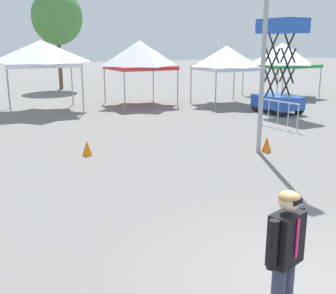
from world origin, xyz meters
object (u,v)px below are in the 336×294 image
at_px(scissor_lift, 278,86).
at_px(crowd_barrier_near_person, 278,109).
at_px(tree_behind_tents_left, 57,17).
at_px(traffic_cone_near_barrier, 267,144).
at_px(canopy_tent_behind_left, 140,55).
at_px(canopy_tent_behind_center, 282,55).
at_px(person_foreground, 285,254).
at_px(canopy_tent_far_left, 226,58).
at_px(canopy_tent_behind_right, 41,53).
at_px(light_pole_near_lift, 266,6).
at_px(traffic_cone_lot_center, 87,148).

distance_m(scissor_lift, crowd_barrier_near_person, 3.68).
relative_size(tree_behind_tents_left, traffic_cone_near_barrier, 14.25).
distance_m(canopy_tent_behind_left, traffic_cone_near_barrier, 11.46).
height_order(canopy_tent_behind_center, person_foreground, canopy_tent_behind_center).
relative_size(canopy_tent_behind_left, canopy_tent_far_left, 1.09).
distance_m(canopy_tent_far_left, scissor_lift, 3.94).
bearing_deg(canopy_tent_behind_center, tree_behind_tents_left, 138.63).
bearing_deg(tree_behind_tents_left, canopy_tent_behind_center, -41.37).
bearing_deg(scissor_lift, canopy_tent_behind_center, 48.29).
relative_size(canopy_tent_behind_right, traffic_cone_near_barrier, 7.49).
relative_size(scissor_lift, traffic_cone_near_barrier, 8.91).
bearing_deg(light_pole_near_lift, canopy_tent_behind_left, 87.17).
xyz_separation_m(person_foreground, light_pole_near_lift, (5.02, 6.84, 3.30)).
bearing_deg(tree_behind_tents_left, scissor_lift, -64.92).
bearing_deg(light_pole_near_lift, crowd_barrier_near_person, 41.78).
distance_m(canopy_tent_behind_center, crowd_barrier_near_person, 10.56).
bearing_deg(traffic_cone_near_barrier, tree_behind_tents_left, 95.23).
distance_m(light_pole_near_lift, traffic_cone_lot_center, 6.70).
height_order(canopy_tent_behind_left, tree_behind_tents_left, tree_behind_tents_left).
height_order(canopy_tent_behind_right, crowd_barrier_near_person, canopy_tent_behind_right).
distance_m(person_foreground, traffic_cone_near_barrier, 8.56).
relative_size(canopy_tent_far_left, crowd_barrier_near_person, 1.51).
xyz_separation_m(canopy_tent_behind_center, crowd_barrier_near_person, (-6.83, -7.84, -1.82)).
xyz_separation_m(scissor_lift, person_foreground, (-10.48, -12.43, -0.27)).
xyz_separation_m(person_foreground, traffic_cone_near_barrier, (5.24, 6.72, -0.79)).
height_order(canopy_tent_far_left, person_foreground, canopy_tent_far_left).
bearing_deg(canopy_tent_behind_left, traffic_cone_lot_center, -120.89).
bearing_deg(scissor_lift, light_pole_near_lift, -134.31).
distance_m(canopy_tent_behind_right, tree_behind_tents_left, 10.41).
height_order(canopy_tent_behind_left, canopy_tent_behind_center, canopy_tent_behind_left).
height_order(light_pole_near_lift, crowd_barrier_near_person, light_pole_near_lift).
height_order(canopy_tent_behind_center, light_pole_near_lift, light_pole_near_lift).
xyz_separation_m(canopy_tent_far_left, scissor_lift, (0.54, -3.71, -1.20)).
height_order(canopy_tent_behind_right, canopy_tent_far_left, canopy_tent_behind_right).
distance_m(crowd_barrier_near_person, traffic_cone_lot_center, 8.13).
xyz_separation_m(canopy_tent_behind_center, light_pole_near_lift, (-9.96, -10.64, 1.75)).
xyz_separation_m(canopy_tent_far_left, traffic_cone_lot_center, (-9.86, -7.39, -2.28)).
bearing_deg(tree_behind_tents_left, canopy_tent_far_left, -60.27).
bearing_deg(scissor_lift, canopy_tent_behind_left, 131.88).
distance_m(canopy_tent_behind_center, tree_behind_tents_left, 15.75).
height_order(canopy_tent_behind_left, crowd_barrier_near_person, canopy_tent_behind_left).
height_order(light_pole_near_lift, tree_behind_tents_left, light_pole_near_lift).
distance_m(canopy_tent_behind_right, traffic_cone_lot_center, 9.62).
relative_size(canopy_tent_far_left, traffic_cone_lot_center, 6.90).
xyz_separation_m(canopy_tent_behind_center, traffic_cone_lot_center, (-14.90, -8.73, -2.35)).
distance_m(canopy_tent_behind_center, light_pole_near_lift, 14.68).
height_order(canopy_tent_behind_right, traffic_cone_near_barrier, canopy_tent_behind_right).
height_order(canopy_tent_behind_right, canopy_tent_behind_center, canopy_tent_behind_right).
xyz_separation_m(canopy_tent_far_left, tree_behind_tents_left, (-6.63, 11.61, 2.56)).
xyz_separation_m(canopy_tent_behind_left, canopy_tent_behind_center, (9.41, -0.44, -0.10)).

